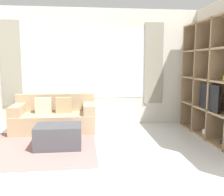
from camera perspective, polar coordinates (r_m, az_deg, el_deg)
wall_back at (r=5.88m, az=-6.28°, el=6.92°), size 6.51×0.11×2.70m
area_rug at (r=4.71m, az=-21.27°, el=-10.66°), size 2.79×1.96×0.01m
shelving_unit at (r=5.04m, az=23.48°, el=3.54°), size 0.40×2.53×2.29m
couch_main at (r=5.58m, az=-12.99°, el=-4.31°), size 1.74×0.85×0.78m
ottoman at (r=4.48m, az=-12.13°, el=-8.59°), size 0.78×0.55×0.41m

